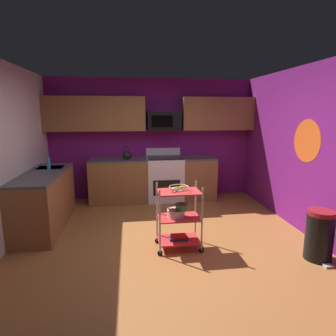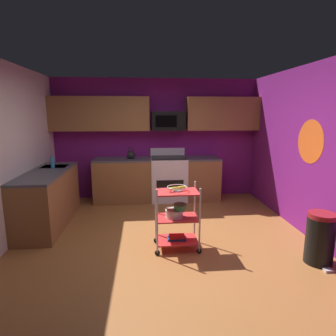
% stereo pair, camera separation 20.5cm
% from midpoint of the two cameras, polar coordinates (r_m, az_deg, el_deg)
% --- Properties ---
extents(floor, '(4.40, 4.80, 0.04)m').
position_cam_midpoint_polar(floor, '(4.30, -1.82, -15.08)').
color(floor, '#995B2D').
rests_on(floor, ground).
extents(wall_back, '(4.52, 0.06, 2.60)m').
position_cam_midpoint_polar(wall_back, '(6.31, -4.23, 5.84)').
color(wall_back, '#751970').
rests_on(wall_back, ground).
extents(wall_right, '(0.06, 4.80, 2.60)m').
position_cam_midpoint_polar(wall_right, '(4.69, 26.35, 2.87)').
color(wall_right, '#751970').
rests_on(wall_right, ground).
extents(wall_flower_decal, '(0.00, 0.66, 0.66)m').
position_cam_midpoint_polar(wall_flower_decal, '(4.79, 25.05, 4.95)').
color(wall_flower_decal, '#E5591E').
extents(counter_run, '(3.54, 2.42, 0.92)m').
position_cam_midpoint_polar(counter_run, '(5.64, -11.52, -3.62)').
color(counter_run, brown).
rests_on(counter_run, ground).
extents(oven_range, '(0.76, 0.65, 1.10)m').
position_cam_midpoint_polar(oven_range, '(6.14, -1.63, -2.06)').
color(oven_range, white).
rests_on(oven_range, ground).
extents(upper_cabinets, '(4.40, 0.33, 0.70)m').
position_cam_midpoint_polar(upper_cabinets, '(6.08, -4.71, 10.83)').
color(upper_cabinets, brown).
extents(microwave, '(0.70, 0.39, 0.40)m').
position_cam_midpoint_polar(microwave, '(6.08, -1.81, 9.45)').
color(microwave, black).
extents(rolling_cart, '(0.64, 0.40, 0.91)m').
position_cam_midpoint_polar(rolling_cart, '(3.97, 0.66, -9.90)').
color(rolling_cart, silver).
rests_on(rolling_cart, ground).
extents(fruit_bowl, '(0.27, 0.27, 0.07)m').
position_cam_midpoint_polar(fruit_bowl, '(3.84, 0.68, -4.01)').
color(fruit_bowl, silver).
rests_on(fruit_bowl, rolling_cart).
extents(mixing_bowl_large, '(0.25, 0.25, 0.11)m').
position_cam_midpoint_polar(mixing_bowl_large, '(3.95, 0.11, -9.04)').
color(mixing_bowl_large, silver).
rests_on(mixing_bowl_large, rolling_cart).
extents(mixing_bowl_small, '(0.18, 0.18, 0.08)m').
position_cam_midpoint_polar(mixing_bowl_small, '(3.90, 1.27, -7.76)').
color(mixing_bowl_small, '#387F4C').
rests_on(mixing_bowl_small, rolling_cart).
extents(book_stack, '(0.27, 0.17, 0.06)m').
position_cam_midpoint_polar(book_stack, '(4.09, 0.65, -13.76)').
color(book_stack, '#1E4C8C').
rests_on(book_stack, rolling_cart).
extents(kettle, '(0.21, 0.18, 0.26)m').
position_cam_midpoint_polar(kettle, '(6.01, -9.25, 2.54)').
color(kettle, black).
rests_on(kettle, counter_run).
extents(dish_soap_bottle, '(0.06, 0.06, 0.20)m').
position_cam_midpoint_polar(dish_soap_bottle, '(5.32, -23.98, 0.88)').
color(dish_soap_bottle, '#2D8CBF').
rests_on(dish_soap_bottle, counter_run).
extents(trash_can, '(0.34, 0.42, 0.66)m').
position_cam_midpoint_polar(trash_can, '(4.17, 26.94, -11.98)').
color(trash_can, black).
rests_on(trash_can, ground).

